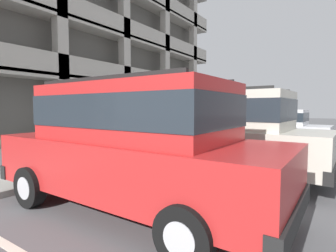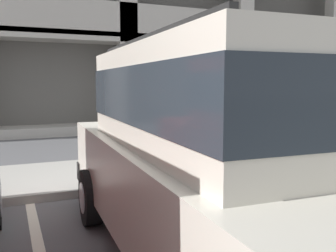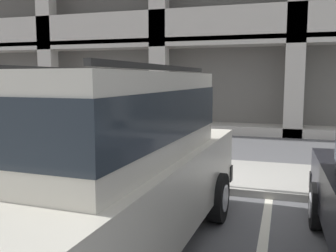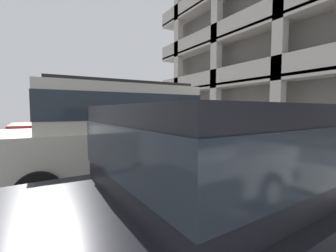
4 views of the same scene
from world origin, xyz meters
name	(u,v)px [view 4 (image 4 of 4)]	position (x,y,z in m)	size (l,w,h in m)	color
ground_plane	(209,170)	(0.00, 0.00, -0.05)	(80.00, 80.00, 0.10)	#565659
sidewalk	(243,160)	(0.00, 1.30, 0.06)	(40.00, 2.20, 0.12)	#9E9B93
parking_stall_lines	(207,199)	(1.53, -1.40, 0.00)	(12.36, 4.80, 0.01)	silver
silver_suv	(119,131)	(-0.06, -2.39, 1.09)	(2.15, 4.85, 2.03)	beige
red_sedan	(98,123)	(-2.89, -2.08, 1.09)	(2.04, 4.79, 2.03)	red
dark_hatchback	(244,186)	(3.01, -2.27, 0.82)	(1.91, 4.51, 1.54)	black
parking_meter_near	(217,122)	(-0.10, 0.35, 1.18)	(0.35, 0.12, 1.42)	#47474C
parking_meter_far	(130,118)	(-6.22, 0.33, 1.09)	(0.15, 0.12, 1.48)	#595B60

